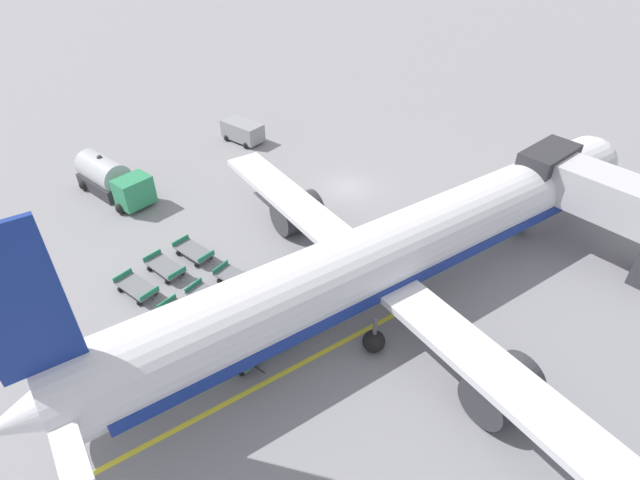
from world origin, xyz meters
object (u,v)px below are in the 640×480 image
(baggage_dolly_row_mid_b_col_b, at_px, (237,278))
(baggage_dolly_row_mid_b_col_a, at_px, (194,252))
(baggage_dolly_row_near_col_b, at_px, (182,316))
(baggage_dolly_row_mid_a_col_c, at_px, (264,328))
(fuel_tanker_primary, at_px, (111,179))
(service_van, at_px, (243,131))
(baggage_dolly_row_near_col_a, at_px, (137,288))
(baggage_dolly_row_mid_a_col_b, at_px, (210,298))
(baggage_dolly_row_mid_b_col_c, at_px, (289,307))
(baggage_dolly_row_mid_a_col_a, at_px, (165,267))
(airplane, at_px, (389,255))
(baggage_dolly_row_near_col_c, at_px, (236,354))

(baggage_dolly_row_mid_b_col_b, bearing_deg, baggage_dolly_row_mid_b_col_a, -167.99)
(baggage_dolly_row_near_col_b, height_order, baggage_dolly_row_mid_a_col_c, same)
(baggage_dolly_row_mid_a_col_c, height_order, baggage_dolly_row_mid_b_col_b, same)
(fuel_tanker_primary, height_order, service_van, fuel_tanker_primary)
(baggage_dolly_row_near_col_a, relative_size, baggage_dolly_row_near_col_b, 1.00)
(baggage_dolly_row_near_col_a, height_order, baggage_dolly_row_mid_a_col_b, same)
(fuel_tanker_primary, bearing_deg, baggage_dolly_row_mid_b_col_b, 8.14)
(baggage_dolly_row_mid_a_col_c, bearing_deg, baggage_dolly_row_mid_b_col_c, 104.04)
(baggage_dolly_row_mid_b_col_b, bearing_deg, baggage_dolly_row_mid_a_col_b, -76.21)
(baggage_dolly_row_near_col_a, xyz_separation_m, baggage_dolly_row_near_col_b, (4.12, 1.22, 0.00))
(service_van, bearing_deg, baggage_dolly_row_mid_b_col_c, -24.38)
(baggage_dolly_row_near_col_b, height_order, baggage_dolly_row_mid_b_col_b, same)
(baggage_dolly_row_mid_b_col_b, bearing_deg, baggage_dolly_row_mid_b_col_c, 15.38)
(baggage_dolly_row_mid_a_col_a, distance_m, baggage_dolly_row_mid_a_col_b, 4.62)
(baggage_dolly_row_mid_a_col_b, relative_size, baggage_dolly_row_mid_b_col_a, 1.00)
(service_van, distance_m, baggage_dolly_row_near_col_a, 22.94)
(baggage_dolly_row_near_col_a, relative_size, baggage_dolly_row_mid_a_col_c, 1.00)
(baggage_dolly_row_near_col_b, bearing_deg, baggage_dolly_row_mid_b_col_b, 102.41)
(airplane, height_order, baggage_dolly_row_mid_b_col_a, airplane)
(baggage_dolly_row_mid_b_col_c, bearing_deg, baggage_dolly_row_mid_b_col_a, -166.31)
(airplane, relative_size, fuel_tanker_primary, 5.35)
(service_van, distance_m, baggage_dolly_row_mid_a_col_a, 20.73)
(baggage_dolly_row_mid_a_col_c, relative_size, baggage_dolly_row_mid_b_col_b, 1.00)
(baggage_dolly_row_mid_a_col_a, bearing_deg, baggage_dolly_row_mid_b_col_b, 39.28)
(baggage_dolly_row_mid_b_col_a, xyz_separation_m, baggage_dolly_row_mid_b_col_c, (8.65, 2.11, 0.00))
(airplane, xyz_separation_m, service_van, (-25.34, 4.61, -2.28))
(service_van, relative_size, baggage_dolly_row_mid_b_col_b, 1.25)
(baggage_dolly_row_mid_a_col_b, bearing_deg, baggage_dolly_row_mid_a_col_c, 16.98)
(baggage_dolly_row_mid_a_col_b, bearing_deg, baggage_dolly_row_mid_b_col_b, 103.79)
(baggage_dolly_row_near_col_b, distance_m, baggage_dolly_row_mid_b_col_c, 6.42)
(airplane, xyz_separation_m, baggage_dolly_row_mid_b_col_b, (-6.83, -6.90, -2.89))
(airplane, xyz_separation_m, baggage_dolly_row_near_col_b, (-5.88, -11.21, -2.89))
(fuel_tanker_primary, relative_size, baggage_dolly_row_mid_b_col_c, 2.24)
(baggage_dolly_row_mid_b_col_b, xyz_separation_m, baggage_dolly_row_mid_b_col_c, (4.28, 1.18, 0.00))
(baggage_dolly_row_near_col_c, height_order, baggage_dolly_row_mid_a_col_b, same)
(airplane, relative_size, baggage_dolly_row_mid_a_col_a, 11.98)
(baggage_dolly_row_near_col_b, xyz_separation_m, baggage_dolly_row_mid_a_col_c, (3.87, 3.35, 0.00))
(airplane, distance_m, baggage_dolly_row_near_col_b, 12.99)
(baggage_dolly_row_mid_a_col_b, height_order, baggage_dolly_row_mid_b_col_c, same)
(baggage_dolly_row_mid_a_col_a, distance_m, baggage_dolly_row_mid_b_col_a, 2.35)
(fuel_tanker_primary, distance_m, baggage_dolly_row_mid_b_col_b, 16.67)
(baggage_dolly_row_near_col_a, height_order, baggage_dolly_row_mid_a_col_c, same)
(baggage_dolly_row_mid_b_col_b, relative_size, baggage_dolly_row_mid_b_col_c, 1.00)
(airplane, distance_m, baggage_dolly_row_near_col_c, 10.63)
(baggage_dolly_row_mid_b_col_a, height_order, baggage_dolly_row_mid_b_col_b, same)
(airplane, xyz_separation_m, baggage_dolly_row_mid_a_col_c, (-2.01, -7.87, -2.89))
(baggage_dolly_row_near_col_b, relative_size, baggage_dolly_row_mid_a_col_c, 1.00)
(service_van, xyz_separation_m, baggage_dolly_row_near_col_b, (19.46, -15.82, -0.61))
(fuel_tanker_primary, height_order, baggage_dolly_row_mid_a_col_b, fuel_tanker_primary)
(baggage_dolly_row_mid_b_col_c, bearing_deg, airplane, 66.01)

